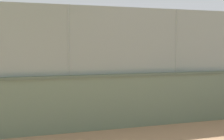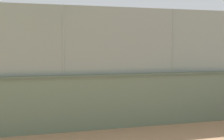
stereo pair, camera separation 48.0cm
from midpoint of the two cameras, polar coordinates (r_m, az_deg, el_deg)
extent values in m
plane|color=tan|center=(19.51, -10.94, -2.88)|extent=(260.00, 260.00, 0.00)
cube|color=slate|center=(8.83, -18.17, -6.56)|extent=(24.07, 1.13, 1.51)
cube|color=#556151|center=(8.72, -18.29, -1.40)|extent=(24.08, 1.19, 0.08)
cylinder|color=gray|center=(9.90, 12.37, 5.22)|extent=(0.07, 0.07, 1.95)
cylinder|color=gray|center=(8.79, -7.35, 5.43)|extent=(0.07, 0.07, 1.95)
cylinder|color=#591919|center=(16.94, 3.51, -2.65)|extent=(0.19, 0.19, 0.72)
cylinder|color=#591919|center=(16.78, 3.93, -2.72)|extent=(0.19, 0.19, 0.72)
cylinder|color=#3372B2|center=(16.80, 3.73, -0.56)|extent=(0.44, 0.44, 0.53)
cylinder|color=brown|center=(16.97, 3.01, -0.15)|extent=(0.51, 0.26, 0.16)
cylinder|color=brown|center=(16.38, 3.52, -0.31)|extent=(0.51, 0.26, 0.16)
sphere|color=brown|center=(16.77, 3.73, 0.69)|extent=(0.20, 0.20, 0.20)
cylinder|color=red|center=(16.76, 3.74, 0.98)|extent=(0.27, 0.27, 0.05)
cylinder|color=black|center=(16.27, 3.03, -0.34)|extent=(0.29, 0.14, 0.04)
ellipsoid|color=#333338|center=(16.14, 2.41, -0.37)|extent=(0.29, 0.13, 0.24)
cylinder|color=navy|center=(14.78, 6.22, -3.59)|extent=(0.18, 0.18, 0.76)
cylinder|color=navy|center=(14.97, 6.11, -3.49)|extent=(0.18, 0.18, 0.76)
cylinder|color=white|center=(14.80, 6.19, -1.01)|extent=(0.41, 0.41, 0.56)
cylinder|color=#D8AD84|center=(14.51, 6.55, -0.68)|extent=(0.54, 0.21, 0.16)
cylinder|color=#D8AD84|center=(15.12, 7.16, -0.49)|extent=(0.54, 0.21, 0.16)
sphere|color=#D8AD84|center=(14.77, 6.20, 0.48)|extent=(0.21, 0.21, 0.21)
cylinder|color=navy|center=(14.77, 6.20, 0.84)|extent=(0.27, 0.27, 0.05)
cylinder|color=black|center=(15.15, 7.83, -0.48)|extent=(0.30, 0.10, 0.04)
ellipsoid|color=#333338|center=(15.19, 8.65, -0.48)|extent=(0.30, 0.10, 0.24)
sphere|color=white|center=(15.27, 6.89, -4.35)|extent=(0.23, 0.23, 0.23)
camera|label=1|loc=(0.24, -88.94, 0.08)|focal=50.20mm
camera|label=2|loc=(0.24, 91.06, -0.08)|focal=50.20mm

